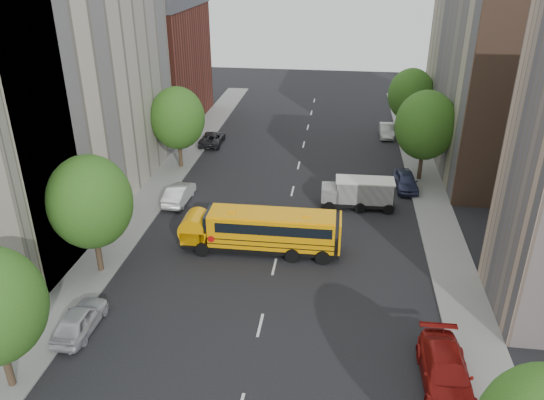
% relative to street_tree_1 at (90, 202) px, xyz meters
% --- Properties ---
extents(ground, '(120.00, 120.00, 0.00)m').
position_rel_street_tree_1_xyz_m(ground, '(11.00, 4.00, -4.95)').
color(ground, black).
rests_on(ground, ground).
extents(sidewalk_left, '(3.00, 80.00, 0.12)m').
position_rel_street_tree_1_xyz_m(sidewalk_left, '(-0.50, 9.00, -4.89)').
color(sidewalk_left, slate).
rests_on(sidewalk_left, ground).
extents(sidewalk_right, '(3.00, 80.00, 0.12)m').
position_rel_street_tree_1_xyz_m(sidewalk_right, '(22.50, 9.00, -4.89)').
color(sidewalk_right, slate).
rests_on(sidewalk_right, ground).
extents(lane_markings, '(0.15, 64.00, 0.01)m').
position_rel_street_tree_1_xyz_m(lane_markings, '(11.00, 14.00, -4.95)').
color(lane_markings, silver).
rests_on(lane_markings, ground).
extents(building_left_cream, '(10.00, 26.00, 20.00)m').
position_rel_street_tree_1_xyz_m(building_left_cream, '(-7.00, 10.00, 5.05)').
color(building_left_cream, beige).
rests_on(building_left_cream, ground).
extents(building_left_redbrick, '(10.00, 15.00, 13.00)m').
position_rel_street_tree_1_xyz_m(building_left_redbrick, '(-7.00, 32.00, 1.55)').
color(building_left_redbrick, maroon).
rests_on(building_left_redbrick, ground).
extents(building_right_far, '(10.00, 22.00, 18.00)m').
position_rel_street_tree_1_xyz_m(building_right_far, '(29.00, 24.00, 4.05)').
color(building_right_far, tan).
rests_on(building_right_far, ground).
extents(building_right_sidewall, '(10.10, 0.30, 18.00)m').
position_rel_street_tree_1_xyz_m(building_right_sidewall, '(29.00, 13.00, 4.05)').
color(building_right_sidewall, brown).
rests_on(building_right_sidewall, ground).
extents(street_tree_1, '(5.12, 5.12, 7.90)m').
position_rel_street_tree_1_xyz_m(street_tree_1, '(0.00, 0.00, 0.00)').
color(street_tree_1, '#38281C').
rests_on(street_tree_1, ground).
extents(street_tree_2, '(4.99, 4.99, 7.71)m').
position_rel_street_tree_1_xyz_m(street_tree_2, '(0.00, 18.00, -0.12)').
color(street_tree_2, '#38281C').
rests_on(street_tree_2, ground).
extents(street_tree_4, '(5.25, 5.25, 8.10)m').
position_rel_street_tree_1_xyz_m(street_tree_4, '(22.00, 18.00, 0.12)').
color(street_tree_4, '#38281C').
rests_on(street_tree_4, ground).
extents(street_tree_5, '(4.86, 4.86, 7.51)m').
position_rel_street_tree_1_xyz_m(street_tree_5, '(22.00, 30.00, -0.25)').
color(street_tree_5, '#38281C').
rests_on(street_tree_5, ground).
extents(school_bus, '(10.60, 2.70, 2.98)m').
position_rel_street_tree_1_xyz_m(school_bus, '(9.79, 3.95, -3.29)').
color(school_bus, black).
rests_on(school_bus, ground).
extents(safari_truck, '(5.75, 2.26, 2.44)m').
position_rel_street_tree_1_xyz_m(safari_truck, '(16.49, 11.60, -3.66)').
color(safari_truck, black).
rests_on(safari_truck, ground).
extents(parked_car_0, '(1.75, 4.29, 1.46)m').
position_rel_street_tree_1_xyz_m(parked_car_0, '(1.40, -5.73, -4.22)').
color(parked_car_0, '#BBBAC1').
rests_on(parked_car_0, ground).
extents(parked_car_1, '(1.66, 4.49, 1.47)m').
position_rel_street_tree_1_xyz_m(parked_car_1, '(2.02, 10.68, -4.22)').
color(parked_car_1, white).
rests_on(parked_car_1, ground).
extents(parked_car_2, '(2.27, 4.75, 1.31)m').
position_rel_street_tree_1_xyz_m(parked_car_2, '(1.40, 24.82, -4.30)').
color(parked_car_2, black).
rests_on(parked_car_2, ground).
extents(parked_car_3, '(2.33, 5.54, 1.60)m').
position_rel_street_tree_1_xyz_m(parked_car_3, '(20.36, -7.18, -4.15)').
color(parked_car_3, maroon).
rests_on(parked_car_3, ground).
extents(parked_car_4, '(2.07, 4.49, 1.49)m').
position_rel_street_tree_1_xyz_m(parked_car_4, '(20.60, 15.79, -4.21)').
color(parked_car_4, '#34395B').
rests_on(parked_car_4, ground).
extents(parked_car_5, '(1.48, 4.20, 1.38)m').
position_rel_street_tree_1_xyz_m(parked_car_5, '(19.80, 29.89, -4.26)').
color(parked_car_5, '#A9A9A4').
rests_on(parked_car_5, ground).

